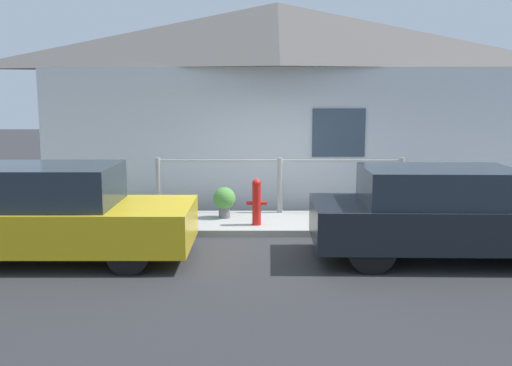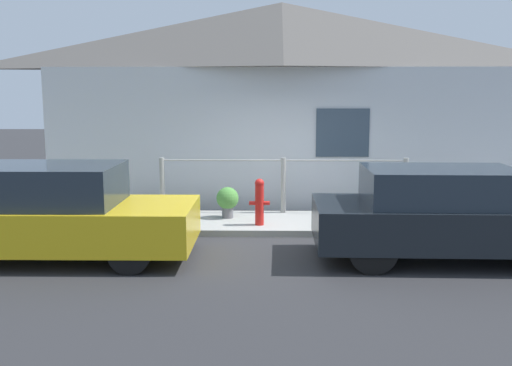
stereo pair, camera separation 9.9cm
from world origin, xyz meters
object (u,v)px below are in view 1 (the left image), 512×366
car_left (49,213)px  fire_hydrant (259,201)px  potted_plant_near_hydrant (227,200)px  car_right (448,214)px  potted_plant_by_fence (83,202)px  potted_plant_corner (373,204)px

car_left → fire_hydrant: size_ratio=5.02×
fire_hydrant → potted_plant_near_hydrant: 0.85m
car_right → potted_plant_by_fence: size_ratio=7.26×
potted_plant_corner → fire_hydrant: bearing=-161.2°
car_left → fire_hydrant: bearing=29.4°
fire_hydrant → potted_plant_by_fence: fire_hydrant is taller
car_right → potted_plant_near_hydrant: 4.14m
fire_hydrant → potted_plant_corner: 2.31m
fire_hydrant → potted_plant_near_hydrant: fire_hydrant is taller
car_right → potted_plant_by_fence: (-6.12, 2.31, -0.27)m
potted_plant_near_hydrant → potted_plant_by_fence: 2.72m
potted_plant_by_fence → car_right: bearing=-20.7°
fire_hydrant → car_right: bearing=-32.4°
car_right → potted_plant_corner: bearing=105.0°
potted_plant_by_fence → potted_plant_near_hydrant: bearing=0.8°
potted_plant_by_fence → potted_plant_corner: potted_plant_by_fence is taller
car_left → potted_plant_near_hydrant: size_ratio=7.17×
car_left → potted_plant_near_hydrant: (2.50, 2.35, -0.24)m
car_left → potted_plant_near_hydrant: bearing=43.1°
car_left → car_right: car_left is taller
car_left → car_right: (5.90, 0.00, -0.00)m
fire_hydrant → potted_plant_by_fence: (-3.33, 0.55, -0.13)m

